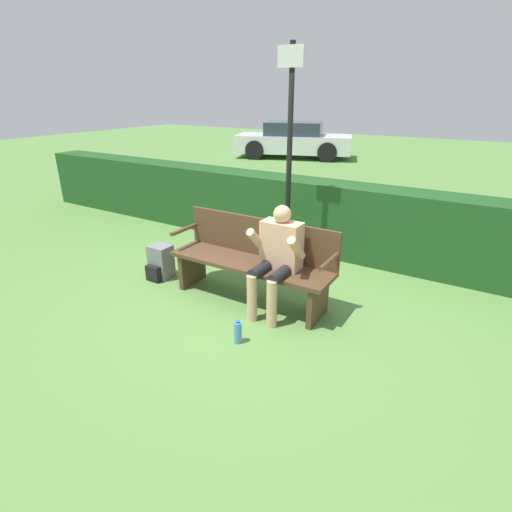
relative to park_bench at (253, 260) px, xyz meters
The scene contains 8 objects.
ground_plane 0.50m from the park_bench, 90.00° to the right, with size 40.00×40.00×0.00m, color #5B8942.
hedge_back 1.88m from the park_bench, 90.00° to the left, with size 12.00×0.57×1.07m.
park_bench is the anchor object (origin of this frame).
person_seated 0.44m from the park_bench, 17.61° to the right, with size 0.57×0.58×1.20m.
backpack 1.38m from the park_bench, behind, with size 0.28×0.31×0.44m.
water_bottle 1.01m from the park_bench, 67.11° to the right, with size 0.08×0.08×0.25m.
signpost 1.56m from the park_bench, 96.64° to the left, with size 0.34×0.09×2.85m.
parked_car 11.08m from the park_bench, 114.07° to the left, with size 4.48×2.87×1.28m.
Camera 1 is at (2.25, -3.53, 2.29)m, focal length 28.00 mm.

